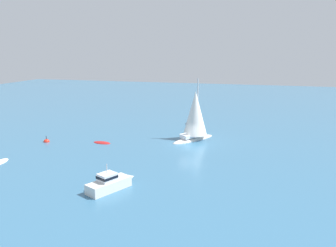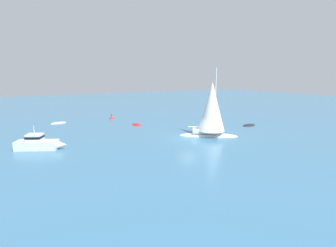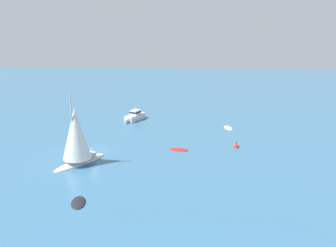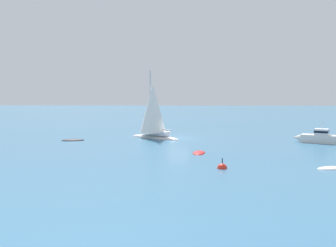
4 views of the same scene
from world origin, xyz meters
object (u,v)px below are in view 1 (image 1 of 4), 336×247
Objects in this scene: cabin_cruiser at (111,183)px; channel_buoy at (47,142)px; tender_1 at (189,124)px; rib at (1,162)px; tender at (102,143)px; ketch at (195,117)px.

cabin_cruiser reaches higher than channel_buoy.
tender_1 is 29.63m from rib.
tender is 12.56m from rib.
tender is 1.04× the size of rib.
cabin_cruiser is 19.64m from channel_buoy.
tender is 13.05m from ketch.
ketch is at bearing 3.69° from tender_1.
rib is (-10.19, 7.34, 0.00)m from tender.
cabin_cruiser is 1.76× the size of tender_1.
channel_buoy is (8.69, 0.13, 0.00)m from rib.
cabin_cruiser is 0.58× the size of ketch.
ketch is (5.17, -11.57, 3.14)m from tender.
ketch is (19.14, -3.88, 2.50)m from cabin_cruiser.
cabin_cruiser is 15.52m from rib.
channel_buoy is at bearing -57.69° from tender_1.
tender is 15.97m from cabin_cruiser.
ketch is at bearing 32.22° from tender.
cabin_cruiser is 28.62m from tender_1.
ketch is 20.41m from channel_buoy.
tender is 0.53× the size of cabin_cruiser.
tender_1 is at bearing -45.86° from rib.
cabin_cruiser reaches higher than tender.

